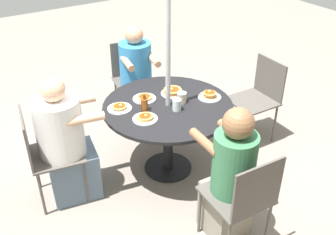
{
  "coord_description": "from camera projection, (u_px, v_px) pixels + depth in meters",
  "views": [
    {
      "loc": [
        1.69,
        2.62,
        2.53
      ],
      "look_at": [
        0.0,
        0.0,
        0.6
      ],
      "focal_mm": 42.0,
      "sensor_mm": 36.0,
      "label": 1
    }
  ],
  "objects": [
    {
      "name": "ground_plane",
      "position": [
        168.0,
        167.0,
        3.98
      ],
      "size": [
        12.0,
        12.0,
        0.0
      ],
      "primitive_type": "plane",
      "color": "gray"
    },
    {
      "name": "patio_table",
      "position": [
        168.0,
        114.0,
        3.65
      ],
      "size": [
        1.2,
        1.2,
        0.73
      ],
      "color": "black",
      "rests_on": "ground"
    },
    {
      "name": "umbrella_pole",
      "position": [
        168.0,
        66.0,
        3.39
      ],
      "size": [
        0.05,
        0.05,
        2.24
      ],
      "primitive_type": "cylinder",
      "color": "#ADADB2",
      "rests_on": "ground"
    },
    {
      "name": "patio_chair_north",
      "position": [
        244.0,
        196.0,
        2.87
      ],
      "size": [
        0.47,
        0.47,
        0.9
      ],
      "rotation": [
        0.0,
        0.0,
        -3.2
      ],
      "color": "#514C47",
      "rests_on": "ground"
    },
    {
      "name": "diner_north",
      "position": [
        230.0,
        180.0,
        2.98
      ],
      "size": [
        0.35,
        0.53,
        1.19
      ],
      "rotation": [
        0.0,
        0.0,
        -3.2
      ],
      "color": "gray",
      "rests_on": "ground"
    },
    {
      "name": "patio_chair_east",
      "position": [
        259.0,
        95.0,
        4.19
      ],
      "size": [
        0.46,
        0.46,
        0.9
      ],
      "rotation": [
        0.0,
        0.0,
        -1.61
      ],
      "color": "#514C47",
      "rests_on": "ground"
    },
    {
      "name": "patio_chair_south",
      "position": [
        132.0,
        75.0,
        4.6
      ],
      "size": [
        0.52,
        0.52,
        0.9
      ],
      "rotation": [
        0.0,
        0.0,
        -0.19
      ],
      "color": "#514C47",
      "rests_on": "ground"
    },
    {
      "name": "diner_south",
      "position": [
        137.0,
        81.0,
        4.46
      ],
      "size": [
        0.44,
        0.55,
        1.17
      ],
      "rotation": [
        0.0,
        0.0,
        -0.19
      ],
      "color": "#3D3D42",
      "rests_on": "ground"
    },
    {
      "name": "patio_chair_west",
      "position": [
        45.0,
        151.0,
        3.34
      ],
      "size": [
        0.52,
        0.52,
        0.9
      ],
      "rotation": [
        0.0,
        0.0,
        1.39
      ],
      "color": "#514C47",
      "rests_on": "ground"
    },
    {
      "name": "diner_west",
      "position": [
        66.0,
        146.0,
        3.39
      ],
      "size": [
        0.58,
        0.47,
        1.19
      ],
      "rotation": [
        0.0,
        0.0,
        1.39
      ],
      "color": "slate",
      "rests_on": "ground"
    },
    {
      "name": "pancake_plate_a",
      "position": [
        119.0,
        108.0,
        3.52
      ],
      "size": [
        0.22,
        0.22,
        0.05
      ],
      "color": "white",
      "rests_on": "patio_table"
    },
    {
      "name": "pancake_plate_b",
      "position": [
        172.0,
        92.0,
        3.77
      ],
      "size": [
        0.22,
        0.22,
        0.06
      ],
      "color": "white",
      "rests_on": "patio_table"
    },
    {
      "name": "pancake_plate_c",
      "position": [
        210.0,
        95.0,
        3.7
      ],
      "size": [
        0.22,
        0.22,
        0.07
      ],
      "color": "white",
      "rests_on": "patio_table"
    },
    {
      "name": "pancake_plate_d",
      "position": [
        145.0,
        118.0,
        3.37
      ],
      "size": [
        0.22,
        0.22,
        0.05
      ],
      "color": "white",
      "rests_on": "patio_table"
    },
    {
      "name": "pancake_plate_e",
      "position": [
        145.0,
        98.0,
        3.68
      ],
      "size": [
        0.22,
        0.22,
        0.04
      ],
      "color": "white",
      "rests_on": "patio_table"
    },
    {
      "name": "syrup_bottle",
      "position": [
        144.0,
        104.0,
        3.48
      ],
      "size": [
        0.09,
        0.06,
        0.16
      ],
      "color": "brown",
      "rests_on": "patio_table"
    },
    {
      "name": "coffee_cup",
      "position": [
        181.0,
        97.0,
        3.61
      ],
      "size": [
        0.09,
        0.09,
        0.1
      ],
      "color": "beige",
      "rests_on": "patio_table"
    },
    {
      "name": "drinking_glass_a",
      "position": [
        177.0,
        105.0,
        3.49
      ],
      "size": [
        0.08,
        0.08,
        0.11
      ],
      "primitive_type": "cylinder",
      "color": "silver",
      "rests_on": "patio_table"
    }
  ]
}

